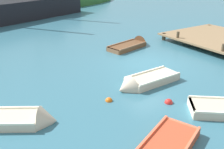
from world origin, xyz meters
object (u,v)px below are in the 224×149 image
Objects in this scene: rowboat_portside at (22,121)px; buoy_red at (169,103)px; rowboat_center at (133,45)px; buoy_orange at (109,101)px; sailing_ship at (16,13)px; rowboat_near_dock at (144,83)px.

buoy_red is (5.52, -1.83, -0.10)m from rowboat_portside.
buoy_red is at bearing 13.37° from rowboat_portside.
rowboat_center reaches higher than buoy_red.
sailing_ship is at bearing 86.76° from buoy_orange.
buoy_orange is (3.52, -0.34, -0.10)m from rowboat_portside.
rowboat_near_dock is at bearing 10.12° from buoy_orange.
rowboat_center is 1.09× the size of rowboat_near_dock.
rowboat_center is at bearing 63.33° from buoy_red.
rowboat_near_dock is 1.90m from buoy_red.
buoy_red is (-3.58, -7.13, -0.09)m from rowboat_center.
rowboat_near_dock is (-3.37, -5.25, 0.03)m from rowboat_center.
rowboat_center reaches higher than buoy_orange.
rowboat_portside is at bearing 56.93° from sailing_ship.
rowboat_portside is 9.09× the size of buoy_red.
rowboat_portside is 5.81m from buoy_red.
buoy_orange is (-1.13, -20.01, -0.76)m from sailing_ship.
rowboat_portside is 10.54m from rowboat_center.
rowboat_center is at bearing 87.45° from sailing_ship.
buoy_red is at bearing -36.66° from buoy_orange.
rowboat_near_dock is at bearing 83.55° from buoy_red.
buoy_red is at bearing 72.54° from sailing_ship.
buoy_red is at bearing 81.90° from rowboat_near_dock.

